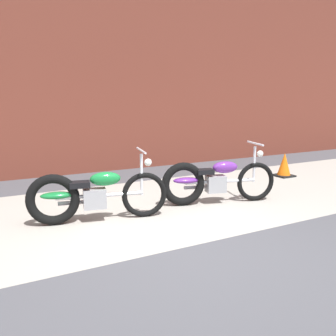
# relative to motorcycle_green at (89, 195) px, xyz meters

# --- Properties ---
(ground_plane) EXTENTS (80.00, 80.00, 0.00)m
(ground_plane) POSITION_rel_motorcycle_green_xyz_m (0.74, -1.45, -0.40)
(ground_plane) COLOR #47474C
(sidewalk_slab) EXTENTS (36.00, 3.50, 0.01)m
(sidewalk_slab) POSITION_rel_motorcycle_green_xyz_m (0.74, 0.30, -0.40)
(sidewalk_slab) COLOR #9E998E
(sidewalk_slab) RESTS_ON ground
(brick_building_wall) EXTENTS (36.00, 0.50, 5.36)m
(brick_building_wall) POSITION_rel_motorcycle_green_xyz_m (0.74, 3.75, 2.28)
(brick_building_wall) COLOR brown
(brick_building_wall) RESTS_ON ground
(motorcycle_green) EXTENTS (1.98, 0.72, 1.03)m
(motorcycle_green) POSITION_rel_motorcycle_green_xyz_m (0.00, 0.00, 0.00)
(motorcycle_green) COLOR black
(motorcycle_green) RESTS_ON ground
(motorcycle_purple) EXTENTS (1.96, 0.79, 1.03)m
(motorcycle_purple) POSITION_rel_motorcycle_green_xyz_m (2.07, -0.07, 0.00)
(motorcycle_purple) COLOR black
(motorcycle_purple) RESTS_ON ground
(traffic_cone) EXTENTS (0.40, 0.40, 0.55)m
(traffic_cone) POSITION_rel_motorcycle_green_xyz_m (4.84, 0.95, -0.15)
(traffic_cone) COLOR orange
(traffic_cone) RESTS_ON ground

